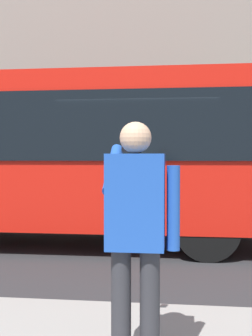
{
  "coord_description": "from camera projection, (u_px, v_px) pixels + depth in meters",
  "views": [
    {
      "loc": [
        -0.64,
        7.72,
        1.61
      ],
      "look_at": [
        0.3,
        -0.01,
        1.41
      ],
      "focal_mm": 45.77,
      "sensor_mm": 36.0,
      "label": 1
    }
  ],
  "objects": [
    {
      "name": "pedestrian_photographer",
      "position": [
        136.0,
        224.0,
        2.96
      ],
      "size": [
        0.53,
        0.52,
        1.7
      ],
      "color": "#2D2D33",
      "rests_on": "sidewalk_curb"
    },
    {
      "name": "red_bus",
      "position": [
        41.0,
        153.0,
        8.02
      ],
      "size": [
        9.05,
        2.54,
        3.08
      ],
      "color": "red",
      "rests_on": "ground_plane"
    },
    {
      "name": "building_facade_far",
      "position": [
        160.0,
        27.0,
        14.37
      ],
      "size": [
        28.0,
        1.55,
        12.0
      ],
      "color": "gray",
      "rests_on": "ground_plane"
    },
    {
      "name": "ground_plane",
      "position": [
        142.0,
        245.0,
        7.78
      ],
      "size": [
        60.0,
        60.0,
        0.0
      ],
      "primitive_type": "plane",
      "color": "#2B2B2D"
    }
  ]
}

